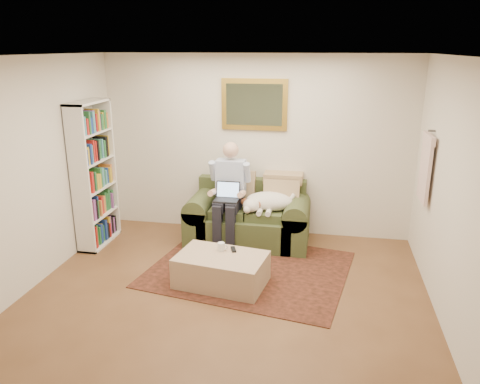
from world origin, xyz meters
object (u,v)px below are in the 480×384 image
(laptop, at_px, (227,195))
(seated_man, at_px, (228,196))
(bookshelf, at_px, (94,175))
(sofa, at_px, (248,222))
(sleeping_dog, at_px, (269,201))
(ottoman, at_px, (221,270))
(coffee_mug, at_px, (221,247))

(laptop, bearing_deg, seated_man, 90.00)
(bookshelf, bearing_deg, sofa, 11.79)
(sleeping_dog, bearing_deg, seated_man, -172.87)
(sofa, relative_size, ottoman, 1.68)
(sleeping_dog, height_order, ottoman, sleeping_dog)
(ottoman, relative_size, coffee_mug, 10.15)
(sleeping_dog, distance_m, ottoman, 1.38)
(seated_man, relative_size, coffee_mug, 14.34)
(laptop, bearing_deg, coffee_mug, -82.08)
(ottoman, distance_m, bookshelf, 2.33)
(sofa, height_order, ottoman, sofa)
(coffee_mug, bearing_deg, laptop, 97.92)
(seated_man, relative_size, ottoman, 1.41)
(seated_man, xyz_separation_m, laptop, (0.00, -0.07, 0.03))
(seated_man, bearing_deg, bookshelf, -171.34)
(sleeping_dog, relative_size, bookshelf, 0.35)
(coffee_mug, bearing_deg, ottoman, -76.63)
(laptop, bearing_deg, sofa, 41.02)
(laptop, height_order, ottoman, laptop)
(seated_man, bearing_deg, laptop, -90.00)
(laptop, distance_m, coffee_mug, 1.03)
(seated_man, distance_m, laptop, 0.07)
(sleeping_dog, height_order, bookshelf, bookshelf)
(seated_man, bearing_deg, coffee_mug, -82.58)
(sleeping_dog, relative_size, coffee_mug, 7.02)
(sofa, distance_m, coffee_mug, 1.20)
(laptop, distance_m, sleeping_dog, 0.59)
(bookshelf, bearing_deg, coffee_mug, -20.91)
(laptop, xyz_separation_m, ottoman, (0.17, -1.10, -0.57))
(coffee_mug, relative_size, bookshelf, 0.05)
(sleeping_dog, bearing_deg, coffee_mug, -111.30)
(coffee_mug, height_order, bookshelf, bookshelf)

